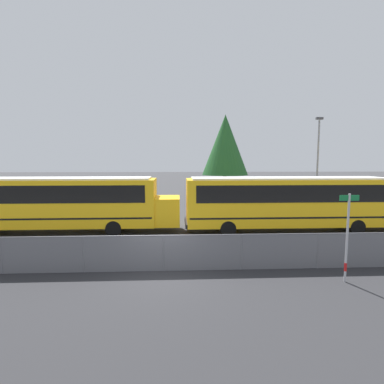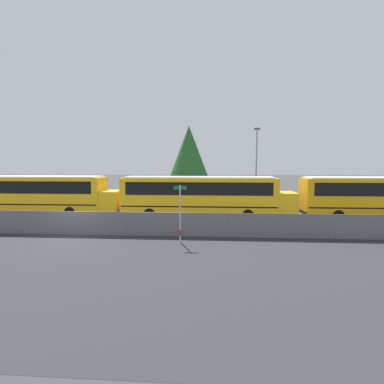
{
  "view_description": "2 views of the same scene",
  "coord_description": "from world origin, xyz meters",
  "px_view_note": "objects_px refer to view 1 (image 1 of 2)",
  "views": [
    {
      "loc": [
        0.57,
        -11.44,
        4.35
      ],
      "look_at": [
        1.43,
        6.45,
        2.44
      ],
      "focal_mm": 28.0,
      "sensor_mm": 36.0,
      "label": 1
    },
    {
      "loc": [
        8.31,
        -17.51,
        4.34
      ],
      "look_at": [
        6.61,
        7.26,
        1.99
      ],
      "focal_mm": 28.0,
      "sensor_mm": 36.0,
      "label": 2
    }
  ],
  "objects_px": {
    "street_sign": "(347,236)",
    "school_bus_2": "(58,200)",
    "light_pole": "(318,159)",
    "school_bus_3": "(292,200)",
    "tree_0": "(225,145)"
  },
  "relations": [
    {
      "from": "street_sign",
      "to": "school_bus_2",
      "type": "bearing_deg",
      "value": 148.54
    },
    {
      "from": "light_pole",
      "to": "school_bus_3",
      "type": "bearing_deg",
      "value": -123.42
    },
    {
      "from": "street_sign",
      "to": "light_pole",
      "type": "relative_size",
      "value": 0.4
    },
    {
      "from": "school_bus_3",
      "to": "street_sign",
      "type": "xyz_separation_m",
      "value": [
        -0.98,
        -7.69,
        -0.27
      ]
    },
    {
      "from": "school_bus_2",
      "to": "tree_0",
      "type": "distance_m",
      "value": 17.71
    },
    {
      "from": "school_bus_2",
      "to": "tree_0",
      "type": "bearing_deg",
      "value": 45.91
    },
    {
      "from": "school_bus_3",
      "to": "street_sign",
      "type": "distance_m",
      "value": 7.76
    },
    {
      "from": "school_bus_3",
      "to": "light_pole",
      "type": "distance_m",
      "value": 10.06
    },
    {
      "from": "street_sign",
      "to": "tree_0",
      "type": "distance_m",
      "value": 20.91
    },
    {
      "from": "street_sign",
      "to": "tree_0",
      "type": "relative_size",
      "value": 0.36
    },
    {
      "from": "light_pole",
      "to": "tree_0",
      "type": "relative_size",
      "value": 0.9
    },
    {
      "from": "tree_0",
      "to": "light_pole",
      "type": "bearing_deg",
      "value": -31.71
    },
    {
      "from": "school_bus_3",
      "to": "street_sign",
      "type": "height_order",
      "value": "school_bus_3"
    },
    {
      "from": "school_bus_2",
      "to": "school_bus_3",
      "type": "relative_size",
      "value": 1.0
    },
    {
      "from": "school_bus_2",
      "to": "street_sign",
      "type": "xyz_separation_m",
      "value": [
        13.15,
        -8.04,
        -0.27
      ]
    }
  ]
}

